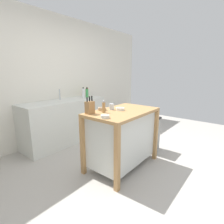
% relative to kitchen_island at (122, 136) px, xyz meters
% --- Properties ---
extents(ground_plane, '(6.93, 6.93, 0.00)m').
position_rel_kitchen_island_xyz_m(ground_plane, '(0.05, -0.18, -0.50)').
color(ground_plane, '#ADA8A0').
rests_on(ground_plane, ground).
extents(wall_back, '(5.93, 0.10, 2.60)m').
position_rel_kitchen_island_xyz_m(wall_back, '(0.05, 1.85, 0.80)').
color(wall_back, silver).
rests_on(wall_back, ground).
extents(kitchen_island, '(1.11, 0.67, 0.89)m').
position_rel_kitchen_island_xyz_m(kitchen_island, '(0.00, 0.00, 0.00)').
color(kitchen_island, '#AD7F4C').
rests_on(kitchen_island, ground).
extents(knife_block, '(0.11, 0.09, 0.24)m').
position_rel_kitchen_island_xyz_m(knife_block, '(-0.44, 0.24, 0.48)').
color(knife_block, '#9E7042').
rests_on(knife_block, kitchen_island).
extents(bowl_stoneware_deep, '(0.13, 0.13, 0.04)m').
position_rel_kitchen_island_xyz_m(bowl_stoneware_deep, '(0.00, 0.04, 0.41)').
color(bowl_stoneware_deep, silver).
rests_on(bowl_stoneware_deep, kitchen_island).
extents(bowl_ceramic_small, '(0.12, 0.12, 0.04)m').
position_rel_kitchen_island_xyz_m(bowl_ceramic_small, '(-0.18, 0.24, 0.42)').
color(bowl_ceramic_small, tan).
rests_on(bowl_ceramic_small, kitchen_island).
extents(bowl_ceramic_wide, '(0.11, 0.11, 0.04)m').
position_rel_kitchen_island_xyz_m(bowl_ceramic_wide, '(-0.48, -0.08, 0.41)').
color(bowl_ceramic_wide, silver).
rests_on(bowl_ceramic_wide, kitchen_island).
extents(drinking_cup, '(0.07, 0.07, 0.09)m').
position_rel_kitchen_island_xyz_m(drinking_cup, '(-0.05, 0.17, 0.44)').
color(drinking_cup, silver).
rests_on(drinking_cup, kitchen_island).
extents(pepper_grinder, '(0.04, 0.04, 0.17)m').
position_rel_kitchen_island_xyz_m(pepper_grinder, '(-0.27, 0.13, 0.47)').
color(pepper_grinder, '#AD7F4C').
rests_on(pepper_grinder, kitchen_island).
extents(trash_bin, '(0.36, 0.28, 0.63)m').
position_rel_kitchen_island_xyz_m(trash_bin, '(0.80, -0.07, -0.18)').
color(trash_bin, gray).
rests_on(trash_bin, ground).
extents(sink_counter, '(1.76, 0.60, 0.89)m').
position_rel_kitchen_island_xyz_m(sink_counter, '(0.05, 1.50, -0.05)').
color(sink_counter, silver).
rests_on(sink_counter, ground).
extents(sink_faucet, '(0.02, 0.02, 0.22)m').
position_rel_kitchen_island_xyz_m(sink_faucet, '(0.05, 1.64, 0.50)').
color(sink_faucet, '#B7BCC1').
rests_on(sink_faucet, sink_counter).
extents(bottle_spray_cleaner, '(0.06, 0.06, 0.23)m').
position_rel_kitchen_island_xyz_m(bottle_spray_cleaner, '(0.56, 1.47, 0.50)').
color(bottle_spray_cleaner, white).
rests_on(bottle_spray_cleaner, sink_counter).
extents(bottle_dish_soap, '(0.06, 0.06, 0.21)m').
position_rel_kitchen_island_xyz_m(bottle_dish_soap, '(0.79, 1.61, 0.49)').
color(bottle_dish_soap, yellow).
rests_on(bottle_dish_soap, sink_counter).
extents(bottle_hand_soap, '(0.06, 0.06, 0.21)m').
position_rel_kitchen_island_xyz_m(bottle_hand_soap, '(0.66, 1.46, 0.48)').
color(bottle_hand_soap, green).
rests_on(bottle_hand_soap, sink_counter).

